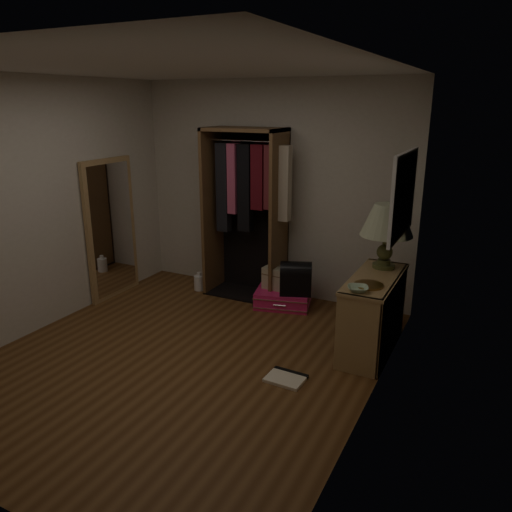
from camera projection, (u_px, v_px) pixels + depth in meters
name	position (u px, v px, depth m)	size (l,w,h in m)	color
ground	(183.00, 359.00, 4.74)	(4.00, 4.00, 0.00)	#593619
room_walls	(186.00, 203.00, 4.30)	(3.52, 4.02, 2.60)	beige
console_bookshelf	(373.00, 310.00, 4.85)	(0.42, 1.12, 0.75)	#A07C4D
open_wardrobe	(248.00, 199.00, 5.98)	(1.07, 0.50, 2.05)	brown
floor_mirror	(111.00, 229.00, 6.07)	(0.06, 0.80, 1.70)	#AA8552
pink_suitcase	(283.00, 298.00, 5.93)	(0.74, 0.61, 0.20)	#E11B60
train_case	(281.00, 278.00, 5.93)	(0.42, 0.31, 0.28)	tan
black_bag	(296.00, 277.00, 5.74)	(0.42, 0.35, 0.39)	black
table_lamp	(387.00, 222.00, 4.84)	(0.63, 0.63, 0.64)	#474E25
brass_tray	(369.00, 285.00, 4.49)	(0.29, 0.29, 0.02)	olive
ceramic_bowl	(358.00, 289.00, 4.36)	(0.18, 0.18, 0.04)	#ACCCAA
white_jug	(199.00, 282.00, 6.44)	(0.17, 0.17, 0.24)	white
floor_book	(287.00, 377.00, 4.39)	(0.34, 0.28, 0.03)	#F5EBCE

